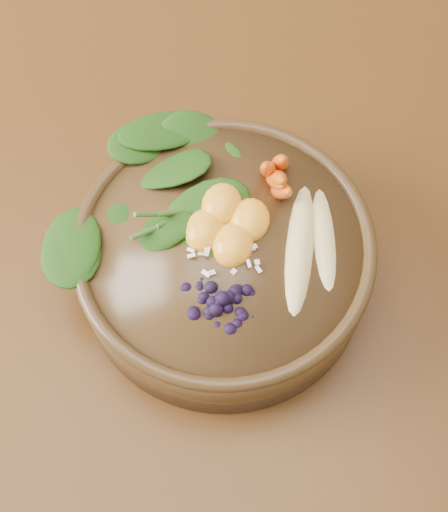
{
  "coord_description": "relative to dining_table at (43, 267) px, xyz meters",
  "views": [
    {
      "loc": [
        0.28,
        -0.3,
        1.39
      ],
      "look_at": [
        0.21,
        -0.01,
        0.8
      ],
      "focal_mm": 50.0,
      "sensor_mm": 36.0,
      "label": 1
    }
  ],
  "objects": [
    {
      "name": "stoneware_bowl",
      "position": [
        0.21,
        -0.01,
        0.13
      ],
      "size": [
        0.31,
        0.31,
        0.07
      ],
      "primitive_type": "cylinder",
      "rotation": [
        0.0,
        0.0,
        0.16
      ],
      "color": "#48311A",
      "rests_on": "dining_table"
    },
    {
      "name": "blueberry_pile",
      "position": [
        0.23,
        -0.07,
        0.19
      ],
      "size": [
        0.14,
        0.11,
        0.04
      ],
      "primitive_type": null,
      "rotation": [
        0.0,
        0.0,
        0.16
      ],
      "color": "black",
      "rests_on": "stoneware_bowl"
    },
    {
      "name": "mandarin_cluster",
      "position": [
        0.21,
        0.01,
        0.18
      ],
      "size": [
        0.09,
        0.1,
        0.03
      ],
      "primitive_type": null,
      "rotation": [
        0.0,
        0.0,
        0.16
      ],
      "color": "orange",
      "rests_on": "stoneware_bowl"
    },
    {
      "name": "banana_halves",
      "position": [
        0.29,
        0.01,
        0.18
      ],
      "size": [
        0.07,
        0.16,
        0.03
      ],
      "rotation": [
        0.0,
        0.0,
        0.16
      ],
      "color": "#E0CC84",
      "rests_on": "stoneware_bowl"
    },
    {
      "name": "kale_heap",
      "position": [
        0.16,
        0.04,
        0.19
      ],
      "size": [
        0.2,
        0.19,
        0.04
      ],
      "primitive_type": null,
      "rotation": [
        0.0,
        0.0,
        0.16
      ],
      "color": "#204810",
      "rests_on": "stoneware_bowl"
    },
    {
      "name": "dining_table",
      "position": [
        0.0,
        0.0,
        0.0
      ],
      "size": [
        1.6,
        0.9,
        0.75
      ],
      "color": "#331C0C",
      "rests_on": "ground"
    },
    {
      "name": "ground",
      "position": [
        0.0,
        0.0,
        -0.66
      ],
      "size": [
        4.0,
        4.0,
        0.0
      ],
      "primitive_type": "plane",
      "color": "#381E0F",
      "rests_on": "ground"
    },
    {
      "name": "carrot_cluster",
      "position": [
        0.25,
        0.07,
        0.2
      ],
      "size": [
        0.07,
        0.07,
        0.08
      ],
      "primitive_type": null,
      "rotation": [
        0.0,
        0.0,
        0.16
      ],
      "color": "orange",
      "rests_on": "stoneware_bowl"
    },
    {
      "name": "coconut_flakes",
      "position": [
        0.22,
        -0.03,
        0.17
      ],
      "size": [
        0.1,
        0.08,
        0.01
      ],
      "primitive_type": null,
      "rotation": [
        0.0,
        0.0,
        0.16
      ],
      "color": "white",
      "rests_on": "stoneware_bowl"
    }
  ]
}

